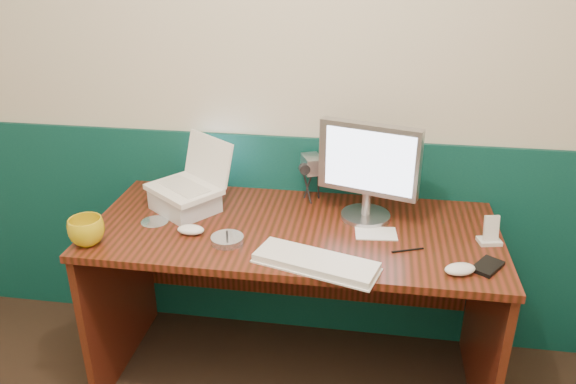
% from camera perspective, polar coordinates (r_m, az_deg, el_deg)
% --- Properties ---
extents(back_wall, '(3.50, 0.04, 2.50)m').
position_cam_1_polar(back_wall, '(2.41, -2.23, 11.44)').
color(back_wall, beige).
rests_on(back_wall, ground).
extents(wainscot, '(3.48, 0.02, 1.00)m').
position_cam_1_polar(wainscot, '(2.67, -2.02, -4.49)').
color(wainscot, '#083636').
rests_on(wainscot, ground).
extents(desk, '(1.60, 0.70, 0.75)m').
position_cam_1_polar(desk, '(2.42, 0.56, -11.47)').
color(desk, '#311709').
rests_on(desk, ground).
extents(laptop_riser, '(0.32, 0.31, 0.08)m').
position_cam_1_polar(laptop_riser, '(2.37, -10.44, -0.89)').
color(laptop_riser, silver).
rests_on(laptop_riser, desk).
extents(laptop, '(0.35, 0.34, 0.23)m').
position_cam_1_polar(laptop, '(2.31, -10.74, 2.68)').
color(laptop, white).
rests_on(laptop, laptop_riser).
extents(monitor, '(0.42, 0.22, 0.40)m').
position_cam_1_polar(monitor, '(2.23, 8.15, 1.99)').
color(monitor, '#A6A5AA').
rests_on(monitor, desk).
extents(keyboard, '(0.45, 0.26, 0.02)m').
position_cam_1_polar(keyboard, '(1.96, 2.83, -7.22)').
color(keyboard, white).
rests_on(keyboard, desk).
extents(mouse_right, '(0.12, 0.10, 0.04)m').
position_cam_1_polar(mouse_right, '(2.00, 17.07, -7.50)').
color(mouse_right, white).
rests_on(mouse_right, desk).
extents(mouse_left, '(0.11, 0.06, 0.04)m').
position_cam_1_polar(mouse_left, '(2.19, -9.85, -3.79)').
color(mouse_left, white).
rests_on(mouse_left, desk).
extents(mug, '(0.17, 0.17, 0.10)m').
position_cam_1_polar(mug, '(2.21, -19.79, -3.77)').
color(mug, gold).
rests_on(mug, desk).
extents(camcorder, '(0.15, 0.17, 0.22)m').
position_cam_1_polar(camcorder, '(2.40, 2.43, 1.62)').
color(camcorder, '#B6B7BB').
rests_on(camcorder, desk).
extents(cd_spindle, '(0.12, 0.12, 0.03)m').
position_cam_1_polar(cd_spindle, '(2.11, -6.19, -4.84)').
color(cd_spindle, '#ADB1BD').
rests_on(cd_spindle, desk).
extents(cd_loose_a, '(0.11, 0.11, 0.00)m').
position_cam_1_polar(cd_loose_a, '(2.32, -13.39, -2.94)').
color(cd_loose_a, silver).
rests_on(cd_loose_a, desk).
extents(pen, '(0.12, 0.05, 0.01)m').
position_cam_1_polar(pen, '(2.10, 12.05, -5.80)').
color(pen, black).
rests_on(pen, desk).
extents(papers, '(0.17, 0.12, 0.00)m').
position_cam_1_polar(papers, '(2.19, 8.93, -4.19)').
color(papers, white).
rests_on(papers, desk).
extents(dock, '(0.09, 0.08, 0.02)m').
position_cam_1_polar(dock, '(2.23, 19.75, -4.72)').
color(dock, silver).
rests_on(dock, desk).
extents(music_player, '(0.06, 0.04, 0.10)m').
position_cam_1_polar(music_player, '(2.21, 19.95, -3.45)').
color(music_player, silver).
rests_on(music_player, dock).
extents(pda, '(0.13, 0.14, 0.01)m').
position_cam_1_polar(pda, '(2.07, 19.62, -7.13)').
color(pda, black).
rests_on(pda, desk).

